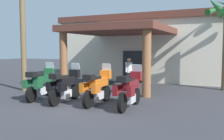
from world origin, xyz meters
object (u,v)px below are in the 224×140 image
object	(u,v)px
motel_building	(150,48)
motorcycle_maroon	(129,90)
pedestrian	(129,70)
motorcycle_green	(40,84)
motorcycle_orange	(97,87)
motorcycle_black	(65,86)

from	to	relation	value
motel_building	motorcycle_maroon	distance (m)	11.08
motel_building	pedestrian	world-z (taller)	motel_building
motorcycle_green	motorcycle_orange	distance (m)	2.81
motorcycle_orange	pedestrian	distance (m)	5.09
motorcycle_orange	motorcycle_green	bearing A→B (deg)	91.12
motorcycle_green	motorcycle_orange	bearing A→B (deg)	-97.78
motorcycle_black	motorcycle_orange	bearing A→B (deg)	-82.97
motel_building	motorcycle_orange	size ratio (longest dim) A/B	5.80
motorcycle_green	motorcycle_orange	xyz separation A→B (m)	(2.81, -0.00, 0.00)
motel_building	motorcycle_green	world-z (taller)	motel_building
motel_building	motorcycle_black	distance (m)	10.98
motorcycle_orange	pedestrian	world-z (taller)	pedestrian
motorcycle_maroon	pedestrian	size ratio (longest dim) A/B	1.28
motorcycle_maroon	motorcycle_black	bearing A→B (deg)	91.75
pedestrian	motorcycle_maroon	bearing A→B (deg)	-43.89
motel_building	pedestrian	distance (m)	5.75
motorcycle_black	motorcycle_maroon	world-z (taller)	same
motel_building	motorcycle_maroon	bearing A→B (deg)	-76.94
motel_building	motorcycle_orange	world-z (taller)	motel_building
motel_building	motorcycle_black	xyz separation A→B (m)	(-0.80, -10.83, -1.65)
motorcycle_green	pedestrian	distance (m)	5.60
motorcycle_green	motorcycle_maroon	size ratio (longest dim) A/B	1.00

